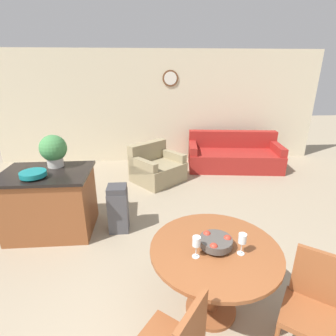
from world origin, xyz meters
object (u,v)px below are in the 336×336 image
object	(u,v)px
kitchen_island	(50,202)
dining_chair_near_right	(313,303)
fruit_bowl	(216,242)
wine_glass_left	(196,242)
teal_bowl	(33,174)
dining_table	(214,263)
couch	(233,156)
wine_glass_right	(242,239)
armchair	(157,168)
trash_bin	(118,209)
potted_plant	(53,150)

from	to	relation	value
kitchen_island	dining_chair_near_right	bearing A→B (deg)	-36.30
fruit_bowl	wine_glass_left	distance (m)	0.24
dining_chair_near_right	fruit_bowl	world-z (taller)	dining_chair_near_right
dining_chair_near_right	teal_bowl	size ratio (longest dim) A/B	2.80
dining_table	teal_bowl	size ratio (longest dim) A/B	3.57
couch	wine_glass_left	bearing A→B (deg)	-105.40
wine_glass_right	teal_bowl	xyz separation A→B (m)	(-2.28, 1.45, 0.08)
kitchen_island	armchair	size ratio (longest dim) A/B	0.96
armchair	trash_bin	bearing A→B (deg)	-148.49
kitchen_island	teal_bowl	size ratio (longest dim) A/B	3.65
wine_glass_right	potted_plant	bearing A→B (deg)	138.66
trash_bin	dining_table	bearing A→B (deg)	-55.13
kitchen_island	armchair	xyz separation A→B (m)	(1.59, 1.75, -0.20)
potted_plant	trash_bin	world-z (taller)	potted_plant
teal_bowl	trash_bin	distance (m)	1.22
wine_glass_right	wine_glass_left	bearing A→B (deg)	-178.72
dining_chair_near_right	teal_bowl	bearing A→B (deg)	4.27
potted_plant	trash_bin	distance (m)	1.25
dining_table	wine_glass_right	bearing A→B (deg)	-25.58
couch	armchair	xyz separation A→B (m)	(-1.88, -0.67, -0.01)
teal_bowl	trash_bin	world-z (taller)	teal_bowl
teal_bowl	armchair	xyz separation A→B (m)	(1.66, 1.94, -0.71)
armchair	couch	bearing A→B (deg)	-19.92
potted_plant	trash_bin	bearing A→B (deg)	-17.65
wine_glass_left	potted_plant	world-z (taller)	potted_plant
fruit_bowl	couch	xyz separation A→B (m)	(1.47, 3.97, -0.53)
potted_plant	wine_glass_right	bearing A→B (deg)	-41.34
dining_chair_near_right	fruit_bowl	xyz separation A→B (m)	(-0.70, 0.44, 0.30)
kitchen_island	couch	size ratio (longest dim) A/B	0.54
teal_bowl	dining_chair_near_right	bearing A→B (deg)	-32.84
wine_glass_right	fruit_bowl	bearing A→B (deg)	154.49
wine_glass_left	kitchen_island	bearing A→B (deg)	137.52
dining_table	armchair	world-z (taller)	armchair
teal_bowl	potted_plant	distance (m)	0.49
dining_chair_near_right	fruit_bowl	distance (m)	0.88
fruit_bowl	trash_bin	distance (m)	1.88
wine_glass_left	teal_bowl	bearing A→B (deg)	142.15
fruit_bowl	wine_glass_right	bearing A→B (deg)	-25.51
dining_chair_near_right	wine_glass_left	xyz separation A→B (m)	(-0.90, 0.33, 0.39)
fruit_bowl	wine_glass_left	size ratio (longest dim) A/B	1.48
fruit_bowl	wine_glass_right	xyz separation A→B (m)	(0.20, -0.10, 0.08)
kitchen_island	potted_plant	size ratio (longest dim) A/B	2.60
fruit_bowl	teal_bowl	xyz separation A→B (m)	(-2.07, 1.35, 0.17)
dining_chair_near_right	couch	world-z (taller)	dining_chair_near_right
potted_plant	kitchen_island	bearing A→B (deg)	-110.10
wine_glass_right	couch	bearing A→B (deg)	72.68
dining_table	kitchen_island	xyz separation A→B (m)	(-2.00, 1.55, -0.11)
dining_table	trash_bin	bearing A→B (deg)	124.87
fruit_bowl	potted_plant	size ratio (longest dim) A/B	0.64
dining_table	fruit_bowl	world-z (taller)	fruit_bowl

